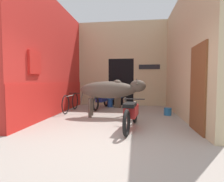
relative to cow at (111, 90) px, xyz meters
name	(u,v)px	position (x,y,z in m)	size (l,w,h in m)	color
ground_plane	(102,141)	(0.14, -2.39, -0.92)	(30.00, 30.00, 0.00)	#9E9389
wall_left_shopfront	(54,59)	(-2.12, 0.22, 1.09)	(0.25, 5.23, 4.14)	red
wall_back_with_doorway	(122,71)	(0.12, 3.11, 0.80)	(4.35, 0.93, 4.14)	#C6B289
wall_right_with_door	(184,56)	(2.40, 0.18, 1.13)	(0.22, 5.23, 4.14)	#C6B289
cow	(111,90)	(0.00, 0.00, 0.00)	(2.25, 0.71, 1.32)	#4C4238
motorcycle_near	(131,113)	(0.71, -1.40, -0.50)	(0.58, 1.90, 0.73)	black
motorcycle_far	(101,99)	(-0.67, 1.68, -0.51)	(0.59, 1.85, 0.72)	black
bicycle	(71,102)	(-1.74, 0.79, -0.55)	(0.44, 1.79, 0.72)	black
shopkeeper_seated	(118,94)	(0.02, 2.12, -0.30)	(0.41, 0.33, 1.19)	brown
plastic_stool	(110,102)	(-0.36, 2.24, -0.71)	(0.35, 0.35, 0.39)	#2856B2
bucket	(168,112)	(1.97, 0.53, -0.79)	(0.26, 0.26, 0.26)	#23669E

